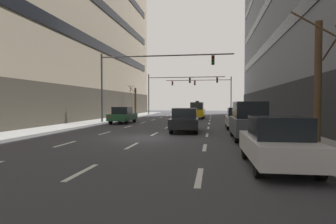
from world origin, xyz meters
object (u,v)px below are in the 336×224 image
Objects in this scene: car_driving_0 at (185,120)px; car_parked_0 at (277,143)px; car_parked_1 at (249,121)px; traffic_signal_0 at (142,72)px; taxi_driving_1 at (197,110)px; street_tree_0 at (318,82)px; street_tree_1 at (135,101)px; traffic_signal_1 at (175,85)px; car_parked_2 at (238,118)px; traffic_signal_2 at (208,87)px; car_driving_2 at (123,115)px.

car_driving_0 is 1.05× the size of car_parked_0.
traffic_signal_0 is (-8.52, 10.49, 3.94)m from car_parked_1.
street_tree_0 is (6.12, -23.79, 1.76)m from taxi_driving_1.
street_tree_1 is at bearing 118.01° from car_parked_1.
car_parked_2 is at bearing -71.48° from traffic_signal_1.
street_tree_0 reaches higher than car_parked_1.
car_parked_2 is at bearing -84.75° from traffic_signal_2.
street_tree_1 is at bearing 108.38° from traffic_signal_0.
car_parked_0 is 45.43m from traffic_signal_2.
street_tree_1 is (-5.34, -5.41, -2.66)m from traffic_signal_1.
traffic_signal_0 reaches higher than car_parked_0.
traffic_signal_0 is (-8.52, 17.10, 4.19)m from car_parked_0.
car_parked_2 is (-0.00, 6.55, -0.22)m from car_parked_1.
traffic_signal_0 is (-8.52, 3.95, 4.16)m from car_parked_2.
car_parked_0 is at bearing -124.82° from street_tree_0.
street_tree_0 is 1.19× the size of street_tree_1.
taxi_driving_1 is 11.63m from traffic_signal_0.
car_driving_2 is 29.05m from traffic_signal_2.
car_driving_0 is 35.28m from traffic_signal_2.
traffic_signal_2 is 2.74× the size of street_tree_1.
traffic_signal_1 is (-8.06, 30.61, 3.97)m from car_parked_1.
traffic_signal_1 reaches higher than traffic_signal_0.
traffic_signal_2 is at bearing 74.58° from car_driving_2.
car_driving_0 is at bearing -47.11° from car_driving_2.
taxi_driving_1 is at bearing 55.02° from car_driving_2.
taxi_driving_1 reaches higher than car_parked_2.
car_driving_2 is at bearing 121.26° from car_parked_0.
traffic_signal_2 reaches higher than car_driving_2.
traffic_signal_1 is at bearing 82.74° from car_driving_2.
taxi_driving_1 is at bearing 104.44° from street_tree_0.
taxi_driving_1 is 10.73m from street_tree_1.
car_driving_0 is 9.37m from street_tree_0.
street_tree_0 is at bearing 55.18° from car_parked_0.
traffic_signal_0 reaches higher than street_tree_1.
traffic_signal_0 is at bearing 129.07° from car_parked_1.
traffic_signal_2 reaches higher than traffic_signal_0.
street_tree_1 reaches higher than car_parked_2.
car_parked_2 is (3.79, 3.03, -0.00)m from car_driving_0.
traffic_signal_2 is at bearing 94.37° from car_parked_1.
traffic_signal_1 is at bearing 88.71° from traffic_signal_0.
taxi_driving_1 is (-0.09, 16.90, 0.23)m from car_driving_0.
taxi_driving_1 is 1.00× the size of car_parked_2.
traffic_signal_0 reaches higher than street_tree_0.
traffic_signal_0 is 2.32× the size of street_tree_0.
traffic_signal_1 is at bearing 106.87° from street_tree_0.
car_driving_2 is 0.79× the size of street_tree_0.
car_driving_2 is at bearing -97.26° from traffic_signal_1.
traffic_signal_2 is 2.29× the size of street_tree_0.
car_driving_0 is 9.39m from traffic_signal_0.
street_tree_0 is at bearing -47.92° from car_driving_2.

